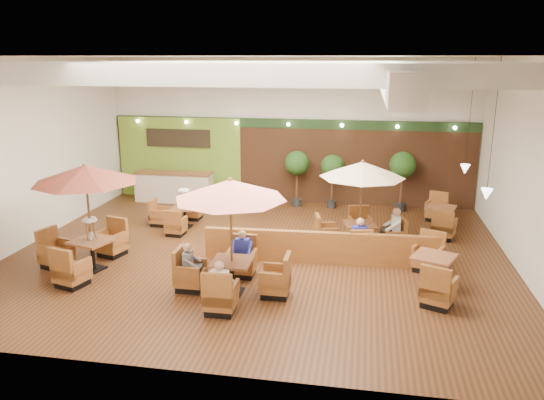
% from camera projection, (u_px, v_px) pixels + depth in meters
% --- Properties ---
extents(room, '(14.04, 14.00, 5.52)m').
position_uv_depth(room, '(275.00, 123.00, 15.40)').
color(room, '#381E0F').
rests_on(room, ground).
extents(service_counter, '(3.00, 0.75, 1.18)m').
position_uv_depth(service_counter, '(174.00, 187.00, 20.67)').
color(service_counter, beige).
rests_on(service_counter, ground).
extents(booth_divider, '(6.49, 0.47, 0.90)m').
position_uv_depth(booth_divider, '(322.00, 248.00, 14.47)').
color(booth_divider, brown).
rests_on(booth_divider, ground).
extents(table_0, '(2.83, 2.98, 2.90)m').
position_uv_depth(table_0, '(85.00, 195.00, 13.62)').
color(table_0, brown).
rests_on(table_0, ground).
extents(table_1, '(2.77, 2.77, 2.84)m').
position_uv_depth(table_1, '(231.00, 216.00, 12.26)').
color(table_1, brown).
rests_on(table_1, ground).
extents(table_2, '(2.72, 2.72, 2.66)m').
position_uv_depth(table_2, '(362.00, 189.00, 15.26)').
color(table_2, brown).
rests_on(table_2, ground).
extents(table_3, '(1.59, 2.36, 1.47)m').
position_uv_depth(table_3, '(178.00, 214.00, 17.63)').
color(table_3, brown).
rests_on(table_3, ground).
extents(table_4, '(1.23, 2.99, 1.05)m').
position_uv_depth(table_4, '(433.00, 272.00, 12.96)').
color(table_4, brown).
rests_on(table_4, ground).
extents(table_5, '(1.12, 2.78, 0.98)m').
position_uv_depth(table_5, '(440.00, 218.00, 17.37)').
color(table_5, brown).
rests_on(table_5, ground).
extents(topiary_0, '(0.91, 0.91, 2.12)m').
position_uv_depth(topiary_0, '(297.00, 165.00, 19.80)').
color(topiary_0, black).
rests_on(topiary_0, ground).
extents(topiary_1, '(0.87, 0.87, 2.02)m').
position_uv_depth(topiary_1, '(333.00, 168.00, 19.59)').
color(topiary_1, black).
rests_on(topiary_1, ground).
extents(topiary_2, '(0.95, 0.95, 2.20)m').
position_uv_depth(topiary_2, '(403.00, 167.00, 19.13)').
color(topiary_2, black).
rests_on(topiary_2, ground).
extents(diner_0, '(0.38, 0.30, 0.78)m').
position_uv_depth(diner_0, '(220.00, 281.00, 11.57)').
color(diner_0, white).
rests_on(diner_0, ground).
extents(diner_1, '(0.37, 0.29, 0.76)m').
position_uv_depth(diner_1, '(242.00, 249.00, 13.56)').
color(diner_1, '#2833AD').
rests_on(diner_1, ground).
extents(diner_2, '(0.31, 0.38, 0.73)m').
position_uv_depth(diner_2, '(190.00, 261.00, 12.74)').
color(diner_2, slate).
rests_on(diner_2, ground).
extents(diner_3, '(0.42, 0.37, 0.79)m').
position_uv_depth(diner_3, '(359.00, 234.00, 14.61)').
color(diner_3, '#2833AD').
rests_on(diner_3, ground).
extents(diner_4, '(0.34, 0.42, 0.83)m').
position_uv_depth(diner_4, '(394.00, 225.00, 15.37)').
color(diner_4, white).
rests_on(diner_4, ground).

